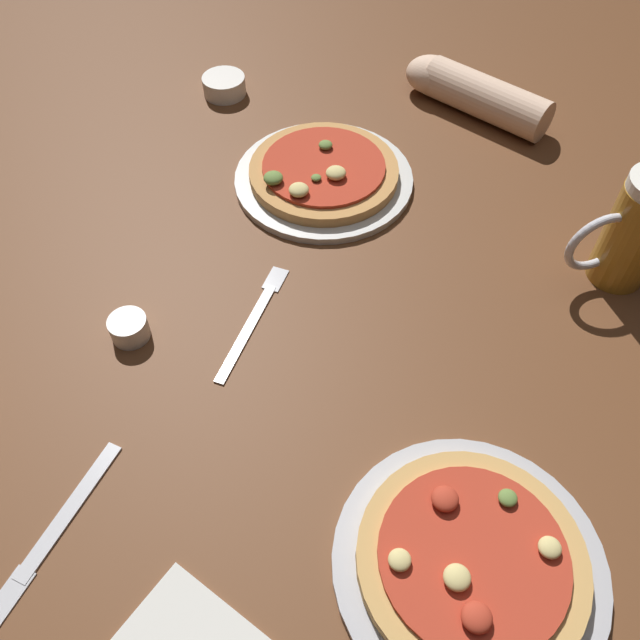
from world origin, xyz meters
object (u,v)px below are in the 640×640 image
pizza_plate_near (470,562)px  ramekin_butter (129,328)px  ramekin_sauce (224,85)px  knife_right (56,528)px  beer_mug_dark (632,232)px  fork_left (254,318)px  diner_arm (470,91)px  pizza_plate_far (323,174)px

pizza_plate_near → ramekin_butter: 0.52m
ramekin_sauce → knife_right: (0.27, -0.80, -0.01)m
beer_mug_dark → ramekin_sauce: bearing=168.9°
ramekin_sauce → fork_left: (0.32, -0.45, -0.01)m
pizza_plate_near → diner_arm: diner_arm is taller
ramekin_sauce → pizza_plate_near: bearing=-42.8°
knife_right → diner_arm: 0.97m
ramekin_sauce → ramekin_butter: size_ratio=1.53×
fork_left → ramekin_butter: bearing=-144.4°
ramekin_butter → diner_arm: 0.74m
diner_arm → pizza_plate_near: bearing=-71.5°
beer_mug_dark → diner_arm: beer_mug_dark is taller
fork_left → ramekin_sauce: bearing=125.4°
pizza_plate_near → ramekin_sauce: pizza_plate_near is taller
pizza_plate_near → fork_left: bearing=152.8°
ramekin_sauce → diner_arm: size_ratio=0.28×
pizza_plate_far → ramekin_butter: 0.41m
pizza_plate_near → ramekin_butter: pizza_plate_near is taller
pizza_plate_far → fork_left: 0.30m
pizza_plate_far → ramekin_butter: pizza_plate_far is taller
beer_mug_dark → fork_left: beer_mug_dark is taller
beer_mug_dark → knife_right: (-0.48, -0.66, -0.08)m
pizza_plate_far → beer_mug_dark: size_ratio=1.68×
pizza_plate_far → pizza_plate_near: bearing=-50.1°
pizza_plate_near → ramekin_sauce: size_ratio=3.67×
fork_left → diner_arm: (0.11, 0.60, 0.03)m
fork_left → knife_right: size_ratio=0.97×
beer_mug_dark → ramekin_sauce: 0.76m
beer_mug_dark → ramekin_sauce: (-0.74, 0.15, -0.07)m
beer_mug_dark → ramekin_sauce: size_ratio=2.20×
ramekin_butter → knife_right: 0.27m
ramekin_butter → knife_right: (0.09, -0.26, -0.01)m
fork_left → knife_right: (-0.05, -0.35, 0.00)m
beer_mug_dark → ramekin_butter: 0.69m
pizza_plate_near → ramekin_butter: (-0.51, 0.09, 0.00)m
pizza_plate_far → ramekin_sauce: bearing=152.2°
ramekin_butter → diner_arm: (0.24, 0.70, 0.02)m
pizza_plate_near → knife_right: 0.45m
pizza_plate_near → pizza_plate_far: size_ratio=1.00×
beer_mug_dark → diner_arm: size_ratio=0.62×
pizza_plate_near → fork_left: 0.42m
pizza_plate_near → pizza_plate_far: (-0.41, 0.49, 0.00)m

